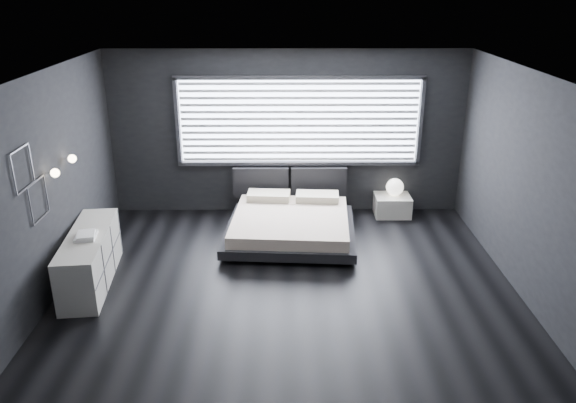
{
  "coord_description": "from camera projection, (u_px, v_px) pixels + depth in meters",
  "views": [
    {
      "loc": [
        -0.05,
        -6.53,
        3.8
      ],
      "look_at": [
        0.0,
        0.85,
        0.9
      ],
      "focal_mm": 35.0,
      "sensor_mm": 36.0,
      "label": 1
    }
  ],
  "objects": [
    {
      "name": "nightstand",
      "position": [
        392.0,
        205.0,
        9.74
      ],
      "size": [
        0.61,
        0.51,
        0.35
      ],
      "primitive_type": "cube",
      "rotation": [
        0.0,
        0.0,
        -0.01
      ],
      "color": "silver",
      "rests_on": "ground"
    },
    {
      "name": "wall_art_lower",
      "position": [
        39.0,
        200.0,
        6.66
      ],
      "size": [
        0.01,
        0.48,
        0.48
      ],
      "color": "#47474C",
      "rests_on": "ground"
    },
    {
      "name": "sconce_near",
      "position": [
        55.0,
        173.0,
        6.91
      ],
      "size": [
        0.18,
        0.11,
        0.11
      ],
      "color": "silver",
      "rests_on": "ground"
    },
    {
      "name": "book_stack",
      "position": [
        86.0,
        235.0,
        7.24
      ],
      "size": [
        0.29,
        0.37,
        0.07
      ],
      "color": "white",
      "rests_on": "dresser"
    },
    {
      "name": "sconce_far",
      "position": [
        72.0,
        159.0,
        7.47
      ],
      "size": [
        0.18,
        0.11,
        0.11
      ],
      "color": "silver",
      "rests_on": "ground"
    },
    {
      "name": "wall_art_upper",
      "position": [
        23.0,
        169.0,
        6.26
      ],
      "size": [
        0.01,
        0.48,
        0.48
      ],
      "color": "#47474C",
      "rests_on": "ground"
    },
    {
      "name": "dresser",
      "position": [
        90.0,
        258.0,
        7.49
      ],
      "size": [
        0.67,
        1.82,
        0.71
      ],
      "color": "silver",
      "rests_on": "ground"
    },
    {
      "name": "window",
      "position": [
        299.0,
        122.0,
        9.39
      ],
      "size": [
        4.14,
        0.09,
        1.52
      ],
      "color": "white",
      "rests_on": "ground"
    },
    {
      "name": "room",
      "position": [
        288.0,
        189.0,
        6.95
      ],
      "size": [
        6.04,
        6.0,
        2.8
      ],
      "color": "black",
      "rests_on": "ground"
    },
    {
      "name": "bed",
      "position": [
        291.0,
        224.0,
        8.83
      ],
      "size": [
        2.11,
        2.03,
        0.52
      ],
      "color": "black",
      "rests_on": "ground"
    },
    {
      "name": "orb_lamp",
      "position": [
        395.0,
        187.0,
        9.65
      ],
      "size": [
        0.3,
        0.3,
        0.3
      ],
      "primitive_type": "sphere",
      "color": "white",
      "rests_on": "nightstand"
    },
    {
      "name": "headboard",
      "position": [
        290.0,
        182.0,
        9.72
      ],
      "size": [
        1.96,
        0.16,
        0.52
      ],
      "color": "black",
      "rests_on": "ground"
    }
  ]
}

